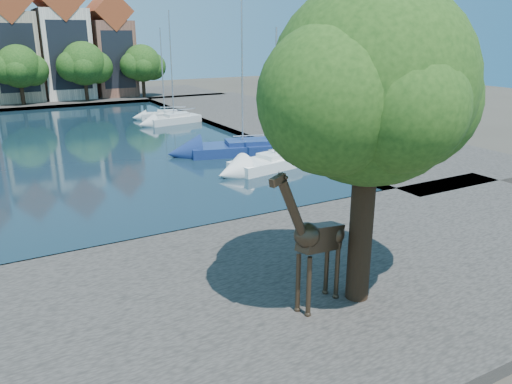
% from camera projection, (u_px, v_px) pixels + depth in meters
% --- Properties ---
extents(ground, '(160.00, 160.00, 0.00)m').
position_uv_depth(ground, '(88.00, 258.00, 21.87)').
color(ground, '#38332B').
rests_on(ground, ground).
extents(water_basin, '(38.00, 50.00, 0.08)m').
position_uv_depth(water_basin, '(30.00, 150.00, 41.83)').
color(water_basin, black).
rests_on(water_basin, ground).
extents(near_quay, '(50.00, 14.00, 0.50)m').
position_uv_depth(near_quay, '(133.00, 333.00, 15.97)').
color(near_quay, '#46423D').
rests_on(near_quay, ground).
extents(far_quay, '(60.00, 16.00, 0.50)m').
position_uv_depth(far_quay, '(4.00, 102.00, 68.40)').
color(far_quay, '#46423D').
rests_on(far_quay, ground).
extents(right_quay, '(14.00, 52.00, 0.50)m').
position_uv_depth(right_quay, '(282.00, 122.00, 53.33)').
color(right_quay, '#46423D').
rests_on(right_quay, ground).
extents(plane_tree, '(8.32, 6.40, 10.62)m').
position_uv_depth(plane_tree, '(373.00, 92.00, 15.55)').
color(plane_tree, '#332114').
rests_on(plane_tree, near_quay).
extents(townhouse_east_inner, '(5.94, 9.18, 15.79)m').
position_uv_depth(townhouse_east_inner, '(12.00, 46.00, 67.02)').
color(townhouse_east_inner, tan).
rests_on(townhouse_east_inner, far_quay).
extents(townhouse_east_mid, '(6.43, 9.18, 16.65)m').
position_uv_depth(townhouse_east_mid, '(63.00, 42.00, 69.92)').
color(townhouse_east_mid, beige).
rests_on(townhouse_east_mid, far_quay).
extents(townhouse_east_end, '(5.44, 9.18, 14.43)m').
position_uv_depth(townhouse_east_end, '(110.00, 49.00, 73.23)').
color(townhouse_east_end, brown).
rests_on(townhouse_east_end, far_quay).
extents(far_tree_mid_east, '(7.02, 5.40, 7.52)m').
position_uv_depth(far_tree_mid_east, '(20.00, 68.00, 63.29)').
color(far_tree_mid_east, '#332114').
rests_on(far_tree_mid_east, far_quay).
extents(far_tree_east, '(7.54, 5.80, 7.84)m').
position_uv_depth(far_tree_east, '(85.00, 65.00, 66.96)').
color(far_tree_east, '#332114').
rests_on(far_tree_east, far_quay).
extents(far_tree_far_east, '(6.76, 5.20, 7.36)m').
position_uv_depth(far_tree_far_east, '(143.00, 64.00, 70.71)').
color(far_tree_far_east, '#332114').
rests_on(far_tree_far_east, far_quay).
extents(giraffe_statue, '(3.50, 1.44, 5.10)m').
position_uv_depth(giraffe_statue, '(316.00, 239.00, 16.31)').
color(giraffe_statue, '#392A1C').
rests_on(giraffe_statue, near_quay).
extents(sailboat_right_a, '(7.33, 3.73, 9.70)m').
position_uv_depth(sailboat_right_a, '(275.00, 160.00, 36.11)').
color(sailboat_right_a, white).
rests_on(sailboat_right_a, water_basin).
extents(sailboat_right_b, '(8.89, 5.00, 13.44)m').
position_uv_depth(sailboat_right_b, '(243.00, 146.00, 40.28)').
color(sailboat_right_b, navy).
rests_on(sailboat_right_b, water_basin).
extents(sailboat_right_c, '(5.99, 2.91, 11.48)m').
position_uv_depth(sailboat_right_c, '(174.00, 118.00, 53.57)').
color(sailboat_right_c, silver).
rests_on(sailboat_right_c, water_basin).
extents(sailboat_right_d, '(5.29, 3.38, 9.86)m').
position_uv_depth(sailboat_right_d, '(165.00, 114.00, 56.07)').
color(sailboat_right_d, silver).
rests_on(sailboat_right_d, water_basin).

